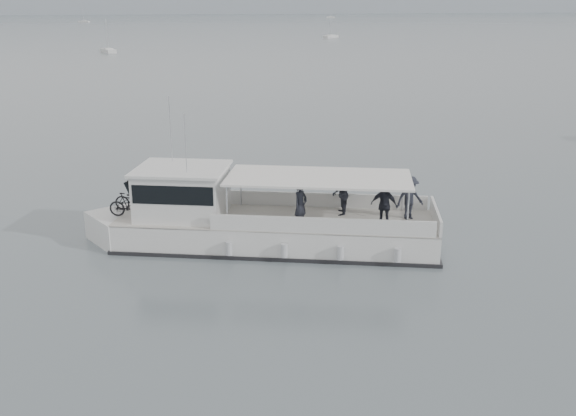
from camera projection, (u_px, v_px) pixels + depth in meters
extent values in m
plane|color=#556165|center=(389.00, 230.00, 28.63)|extent=(1400.00, 1400.00, 0.00)
cube|color=silver|center=(276.00, 234.00, 26.65)|extent=(13.41, 7.75, 1.41)
cube|color=silver|center=(125.00, 229.00, 27.30)|extent=(3.31, 3.31, 1.41)
cube|color=beige|center=(276.00, 218.00, 26.43)|extent=(13.41, 7.75, 0.07)
cube|color=black|center=(276.00, 244.00, 26.78)|extent=(13.66, 7.95, 0.20)
cube|color=silver|center=(326.00, 200.00, 27.72)|extent=(8.18, 3.10, 0.65)
cube|color=silver|center=(321.00, 226.00, 24.55)|extent=(8.18, 3.10, 0.65)
cube|color=silver|center=(436.00, 216.00, 25.68)|extent=(1.30, 3.30, 0.65)
cube|color=silver|center=(183.00, 193.00, 26.52)|extent=(4.27, 3.95, 1.95)
cube|color=black|center=(143.00, 188.00, 26.64)|extent=(1.51, 2.76, 1.26)
cube|color=black|center=(182.00, 185.00, 26.42)|extent=(4.08, 3.91, 0.76)
cube|color=silver|center=(181.00, 169.00, 26.21)|extent=(4.55, 4.23, 0.11)
cube|color=white|center=(319.00, 178.00, 25.71)|extent=(8.05, 5.60, 0.09)
cylinder|color=silver|center=(227.00, 207.00, 24.89)|extent=(0.08, 0.08, 1.79)
cylinder|color=silver|center=(241.00, 186.00, 27.77)|extent=(0.08, 0.08, 1.79)
cylinder|color=silver|center=(408.00, 213.00, 24.20)|extent=(0.08, 0.08, 1.79)
cylinder|color=silver|center=(403.00, 191.00, 27.07)|extent=(0.08, 0.08, 1.79)
cylinder|color=silver|center=(171.00, 130.00, 26.76)|extent=(0.04, 0.04, 2.82)
cylinder|color=silver|center=(185.00, 144.00, 25.08)|extent=(0.04, 0.04, 2.39)
cylinder|color=#B9BABF|center=(229.00, 248.00, 24.99)|extent=(0.33, 0.33, 0.54)
cylinder|color=#B9BABF|center=(284.00, 250.00, 24.77)|extent=(0.33, 0.33, 0.54)
cylinder|color=#B9BABF|center=(340.00, 253.00, 24.55)|extent=(0.33, 0.33, 0.54)
cylinder|color=#B9BABF|center=(398.00, 255.00, 24.33)|extent=(0.33, 0.33, 0.54)
imported|color=black|center=(136.00, 199.00, 27.30)|extent=(1.97, 1.25, 0.98)
imported|color=black|center=(129.00, 205.00, 26.47)|extent=(1.78, 1.05, 1.03)
imported|color=#242730|center=(301.00, 205.00, 25.12)|extent=(0.79, 0.74, 1.82)
imported|color=#242730|center=(341.00, 194.00, 26.61)|extent=(0.97, 1.08, 1.82)
imported|color=#242730|center=(384.00, 205.00, 25.10)|extent=(1.11, 1.01, 1.82)
imported|color=#242730|center=(410.00, 198.00, 26.02)|extent=(1.22, 0.76, 1.82)
cube|color=silver|center=(331.00, 37.00, 181.60)|extent=(5.31, 4.69, 0.75)
cube|color=silver|center=(331.00, 35.00, 181.51)|extent=(2.42, 2.35, 0.45)
cylinder|color=silver|center=(331.00, 25.00, 180.60)|extent=(0.08, 0.08, 5.93)
cube|color=silver|center=(331.00, 17.00, 409.88)|extent=(5.43, 2.72, 0.75)
cube|color=silver|center=(331.00, 17.00, 409.78)|extent=(2.08, 1.80, 0.45)
cube|color=silver|center=(108.00, 51.00, 128.59)|extent=(3.26, 5.62, 0.75)
cube|color=silver|center=(108.00, 49.00, 128.50)|extent=(2.00, 2.24, 0.45)
cylinder|color=silver|center=(107.00, 34.00, 127.60)|extent=(0.08, 0.08, 5.89)
cube|color=silver|center=(84.00, 22.00, 318.29)|extent=(5.96, 4.70, 0.75)
cube|color=silver|center=(84.00, 21.00, 318.20)|extent=(2.61, 2.48, 0.45)
cylinder|color=silver|center=(83.00, 14.00, 317.21)|extent=(0.08, 0.08, 6.44)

